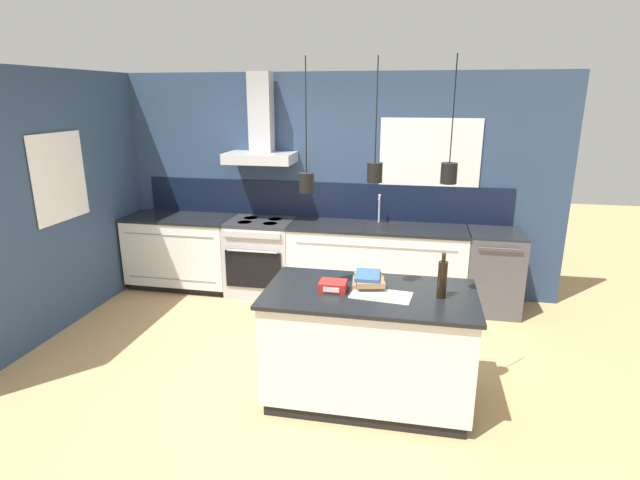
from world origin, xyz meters
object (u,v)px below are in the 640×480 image
(dishwasher, at_px, (493,271))
(book_stack, at_px, (369,280))
(oven_range, at_px, (261,257))
(red_supply_box, at_px, (333,286))
(bottle_on_island, at_px, (442,279))

(dishwasher, relative_size, book_stack, 2.74)
(dishwasher, xyz_separation_m, book_stack, (-1.21, -1.85, 0.50))
(oven_range, xyz_separation_m, red_supply_box, (1.22, -2.00, 0.49))
(dishwasher, bearing_deg, oven_range, -179.91)
(oven_range, relative_size, red_supply_box, 4.47)
(bottle_on_island, height_order, red_supply_box, bottle_on_island)
(book_stack, xyz_separation_m, red_supply_box, (-0.26, -0.15, -0.01))
(dishwasher, bearing_deg, bottle_on_island, -108.49)
(oven_range, height_order, red_supply_box, red_supply_box)
(bottle_on_island, bearing_deg, oven_range, 135.59)
(bottle_on_island, relative_size, red_supply_box, 1.69)
(bottle_on_island, height_order, book_stack, bottle_on_island)
(dishwasher, relative_size, red_supply_box, 4.47)
(red_supply_box, bearing_deg, bottle_on_island, 1.24)
(oven_range, bearing_deg, red_supply_box, -58.64)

